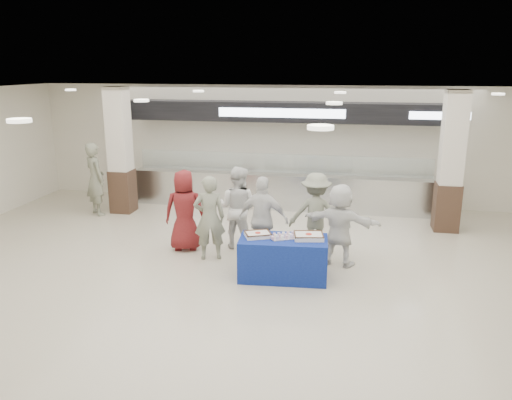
% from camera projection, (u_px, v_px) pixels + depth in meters
% --- Properties ---
extents(ground, '(14.00, 14.00, 0.00)m').
position_uv_depth(ground, '(236.00, 293.00, 8.38)').
color(ground, beige).
rests_on(ground, ground).
extents(serving_line, '(8.70, 0.85, 2.80)m').
position_uv_depth(serving_line, '(282.00, 165.00, 13.19)').
color(serving_line, silver).
rests_on(serving_line, ground).
extents(column_left, '(0.55, 0.55, 3.20)m').
position_uv_depth(column_left, '(120.00, 154.00, 12.69)').
color(column_left, '#352218').
rests_on(column_left, ground).
extents(column_right, '(0.55, 0.55, 3.20)m').
position_uv_depth(column_right, '(451.00, 165.00, 11.23)').
color(column_right, '#352218').
rests_on(column_right, ground).
extents(display_table, '(1.60, 0.89, 0.75)m').
position_uv_depth(display_table, '(283.00, 258.00, 8.90)').
color(display_table, navy).
rests_on(display_table, ground).
extents(sheet_cake_left, '(0.55, 0.49, 0.09)m').
position_uv_depth(sheet_cake_left, '(258.00, 234.00, 8.88)').
color(sheet_cake_left, white).
rests_on(sheet_cake_left, display_table).
extents(sheet_cake_right, '(0.57, 0.48, 0.10)m').
position_uv_depth(sheet_cake_right, '(309.00, 236.00, 8.78)').
color(sheet_cake_right, white).
rests_on(sheet_cake_right, display_table).
extents(cupcake_tray, '(0.54, 0.49, 0.07)m').
position_uv_depth(cupcake_tray, '(283.00, 236.00, 8.83)').
color(cupcake_tray, '#BCBCC1').
rests_on(cupcake_tray, display_table).
extents(civilian_maroon, '(0.92, 0.70, 1.68)m').
position_uv_depth(civilian_maroon, '(185.00, 210.00, 10.18)').
color(civilian_maroon, maroon).
rests_on(civilian_maroon, ground).
extents(soldier_a, '(0.71, 0.59, 1.68)m').
position_uv_depth(soldier_a, '(209.00, 218.00, 9.68)').
color(soldier_a, slate).
rests_on(soldier_a, ground).
extents(chef_tall, '(0.96, 0.82, 1.73)m').
position_uv_depth(chef_tall, '(238.00, 207.00, 10.30)').
color(chef_tall, silver).
rests_on(chef_tall, ground).
extents(chef_short, '(1.02, 0.50, 1.68)m').
position_uv_depth(chef_short, '(263.00, 220.00, 9.57)').
color(chef_short, silver).
rests_on(chef_short, ground).
extents(soldier_b, '(1.12, 0.71, 1.66)m').
position_uv_depth(soldier_b, '(316.00, 213.00, 10.00)').
color(soldier_b, slate).
rests_on(soldier_b, ground).
extents(civilian_white, '(1.55, 0.81, 1.60)m').
position_uv_depth(civilian_white, '(340.00, 225.00, 9.39)').
color(civilian_white, white).
rests_on(civilian_white, ground).
extents(soldier_bg, '(0.81, 0.76, 1.85)m').
position_uv_depth(soldier_bg, '(95.00, 179.00, 12.60)').
color(soldier_bg, slate).
rests_on(soldier_bg, ground).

